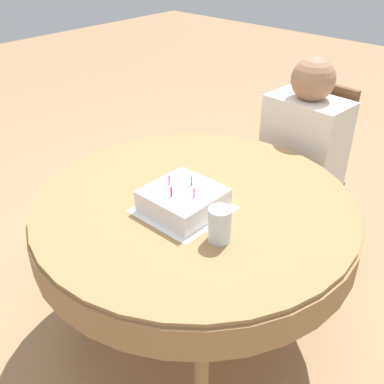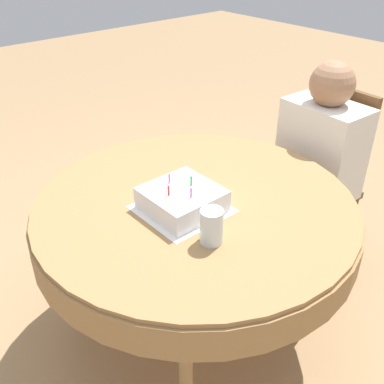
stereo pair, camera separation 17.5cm
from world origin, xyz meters
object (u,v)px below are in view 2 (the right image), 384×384
Objects in this scene: person at (320,149)px; birthday_cake at (182,199)px; chair at (326,175)px; drinking_glass at (212,226)px.

birthday_cake is (0.01, -0.93, 0.09)m from person.
chair is at bearing 90.00° from person.
birthday_cake is 2.04× the size of drinking_glass.
birthday_cake is at bearing 166.59° from drinking_glass.
drinking_glass reaches higher than birthday_cake.
drinking_glass is (0.23, -0.98, 0.11)m from person.
person is (-0.01, -0.09, 0.18)m from chair.
person is 4.26× the size of birthday_cake.
drinking_glass is at bearing -74.56° from chair.
person reaches higher than chair.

